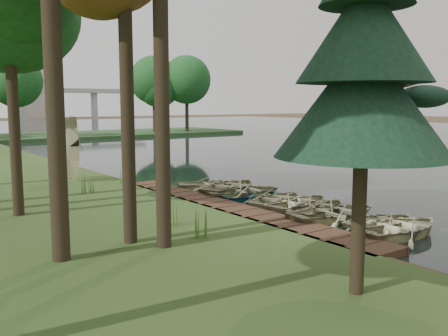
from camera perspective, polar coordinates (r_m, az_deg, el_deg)
ground at (r=21.84m, az=3.80°, el=-4.61°), size 300.00×300.00×0.00m
water at (r=57.05m, az=14.19°, el=2.64°), size 130.00×200.00×0.05m
boardwalk at (r=20.84m, az=0.41°, el=-4.75°), size 1.60×16.00×0.30m
peninsula at (r=69.99m, az=-17.89°, el=3.51°), size 50.00×14.00×0.45m
far_trees at (r=68.92m, az=-20.75°, el=8.50°), size 45.60×5.60×8.80m
building_a at (r=162.45m, az=-20.60°, el=8.51°), size 10.00×8.00×18.00m
rowboat_0 at (r=18.08m, az=19.55°, el=-6.15°), size 3.80×2.76×0.77m
rowboat_1 at (r=18.95m, az=17.57°, el=-5.63°), size 3.29×2.44×0.66m
rowboat_2 at (r=19.61m, az=12.60°, el=-4.78°), size 4.30×3.30×0.83m
rowboat_3 at (r=20.61m, az=10.96°, el=-4.26°), size 4.07×3.33×0.74m
rowboat_4 at (r=21.42m, az=8.72°, el=-3.73°), size 4.18×3.35×0.77m
rowboat_5 at (r=22.22m, az=6.26°, el=-3.34°), size 4.13×3.52×0.72m
rowboat_6 at (r=23.23m, az=3.17°, el=-2.97°), size 3.26×2.52×0.62m
rowboat_7 at (r=23.86m, az=2.32°, el=-2.48°), size 4.34×3.51×0.79m
rowboat_8 at (r=25.14m, az=0.83°, el=-1.92°), size 4.78×4.12×0.83m
rowboat_9 at (r=26.10m, az=-1.52°, el=-1.71°), size 4.15×3.65×0.71m
stored_rowboat at (r=28.34m, az=-16.77°, el=-0.77°), size 3.55×2.55×0.73m
pine_tree at (r=11.23m, az=15.74°, el=11.57°), size 3.80×3.80×8.17m
reeds_0 at (r=15.96m, az=-2.63°, el=-6.32°), size 0.60×0.60×0.91m
reeds_1 at (r=17.49m, az=-6.24°, el=-4.89°), size 0.60×0.60×1.06m
reeds_2 at (r=24.71m, az=-15.47°, el=-1.66°), size 0.60×0.60×0.92m
reeds_3 at (r=26.81m, az=-11.16°, el=-0.88°), size 0.60×0.60×0.88m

